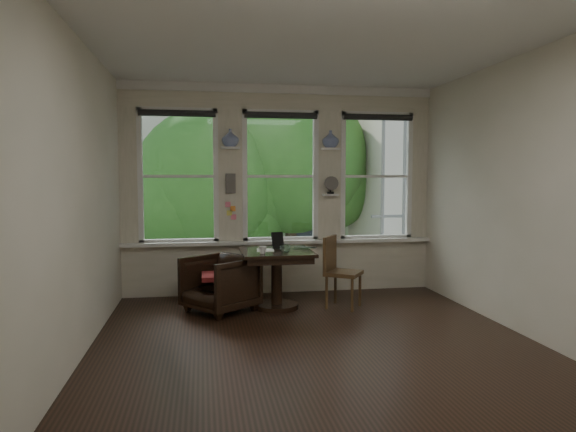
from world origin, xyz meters
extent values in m
plane|color=black|center=(0.00, 0.00, 0.00)|extent=(4.50, 4.50, 0.00)
plane|color=silver|center=(0.00, 0.00, 3.00)|extent=(4.50, 4.50, 0.00)
plane|color=silver|center=(0.00, 2.25, 1.50)|extent=(4.50, 0.00, 4.50)
plane|color=silver|center=(0.00, -2.25, 1.50)|extent=(4.50, 0.00, 4.50)
plane|color=silver|center=(-2.25, 0.00, 1.50)|extent=(0.00, 4.50, 4.50)
plane|color=silver|center=(2.25, 0.00, 1.50)|extent=(0.00, 4.50, 4.50)
cube|color=white|center=(-0.72, 2.15, 2.10)|extent=(0.26, 0.16, 0.03)
cube|color=white|center=(0.72, 2.15, 2.10)|extent=(0.26, 0.16, 0.03)
cube|color=#59544F|center=(-0.72, 2.18, 1.60)|extent=(0.14, 0.06, 0.28)
imported|color=silver|center=(-0.72, 2.15, 2.24)|extent=(0.24, 0.24, 0.25)
imported|color=silver|center=(0.72, 2.15, 2.24)|extent=(0.24, 0.24, 0.25)
imported|color=black|center=(-0.92, 1.25, 0.35)|extent=(1.08, 1.08, 0.71)
cube|color=maroon|center=(-0.92, 1.25, 0.45)|extent=(0.45, 0.45, 0.06)
imported|color=black|center=(0.18, 1.35, 0.76)|extent=(0.36, 0.31, 0.02)
imported|color=white|center=(-0.40, 1.07, 0.80)|extent=(0.12, 0.12, 0.09)
imported|color=white|center=(-0.12, 1.07, 0.80)|extent=(0.13, 0.13, 0.10)
cube|color=black|center=(-0.15, 1.46, 0.86)|extent=(0.18, 0.12, 0.22)
cube|color=silver|center=(-0.33, 1.35, 0.75)|extent=(0.25, 0.32, 0.00)
camera|label=1|loc=(-1.13, -5.15, 1.69)|focal=32.00mm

